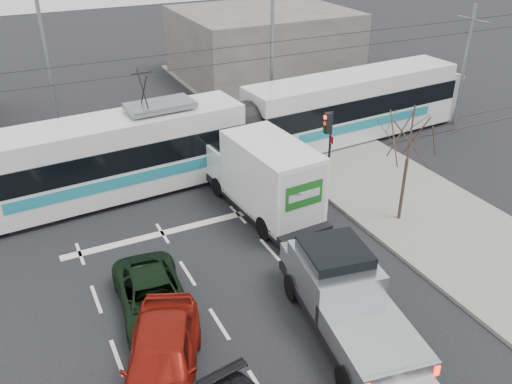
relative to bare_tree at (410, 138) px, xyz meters
name	(u,v)px	position (x,y,z in m)	size (l,w,h in m)	color
ground	(266,308)	(-7.60, -2.50, -3.79)	(120.00, 120.00, 0.00)	black
sidewalk_right	(467,241)	(1.40, -2.50, -3.72)	(6.00, 60.00, 0.15)	gray
rails	(171,184)	(-7.60, 7.50, -3.78)	(60.00, 1.60, 0.03)	#33302D
building_right	(263,44)	(4.40, 21.50, -1.29)	(12.00, 10.00, 5.00)	slate
bare_tree	(410,138)	(0.00, 0.00, 0.00)	(2.40, 2.40, 5.00)	#47382B
traffic_signal	(328,133)	(-1.13, 4.00, -1.05)	(0.44, 0.44, 3.60)	black
street_lamp_near	(269,44)	(-0.29, 11.50, 1.32)	(2.38, 0.25, 9.00)	slate
street_lamp_far	(43,59)	(-11.79, 13.50, 1.32)	(2.38, 0.25, 9.00)	slate
catenary	(165,107)	(-7.60, 7.50, 0.09)	(60.00, 0.20, 7.00)	black
tram	(242,129)	(-3.60, 7.99, -1.84)	(27.07, 4.55, 5.50)	silver
silver_pickup	(344,295)	(-5.79, -4.26, -2.58)	(3.35, 6.98, 2.43)	black
box_truck	(264,177)	(-4.77, 3.23, -2.09)	(2.81, 7.02, 3.44)	black
navy_pickup	(249,175)	(-4.70, 4.83, -2.73)	(2.66, 5.34, 2.15)	black
green_car	(153,298)	(-11.01, -1.09, -3.15)	(2.14, 4.65, 1.29)	black
red_car	(162,360)	(-11.63, -4.03, -2.93)	(2.03, 5.04, 1.72)	maroon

